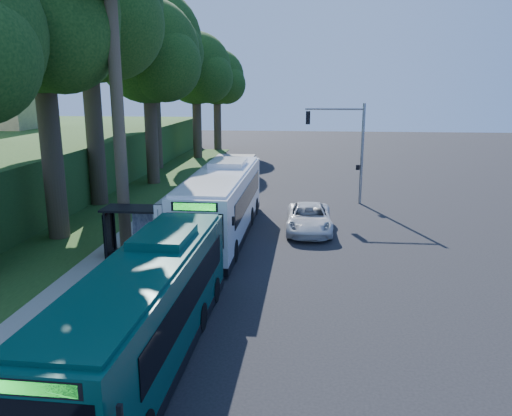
# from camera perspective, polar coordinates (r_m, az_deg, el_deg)

# --- Properties ---
(ground) EXTENTS (140.00, 140.00, 0.00)m
(ground) POSITION_cam_1_polar(r_m,az_deg,el_deg) (26.38, 3.62, -4.16)
(ground) COLOR black
(ground) RESTS_ON ground
(sidewalk) EXTENTS (4.50, 70.00, 0.12)m
(sidewalk) POSITION_cam_1_polar(r_m,az_deg,el_deg) (27.54, -11.77, -3.52)
(sidewalk) COLOR gray
(sidewalk) RESTS_ON ground
(red_curb) EXTENTS (0.25, 30.00, 0.13)m
(red_curb) POSITION_cam_1_polar(r_m,az_deg,el_deg) (23.28, -9.19, -6.60)
(red_curb) COLOR maroon
(red_curb) RESTS_ON ground
(grass_verge) EXTENTS (8.00, 70.00, 0.06)m
(grass_verge) POSITION_cam_1_polar(r_m,az_deg,el_deg) (34.04, -18.52, -0.71)
(grass_verge) COLOR #234719
(grass_verge) RESTS_ON ground
(bus_shelter) EXTENTS (3.20, 1.51, 2.55)m
(bus_shelter) POSITION_cam_1_polar(r_m,az_deg,el_deg) (24.44, -13.81, -1.56)
(bus_shelter) COLOR black
(bus_shelter) RESTS_ON ground
(stop_sign_pole) EXTENTS (0.35, 0.06, 3.17)m
(stop_sign_pole) POSITION_cam_1_polar(r_m,az_deg,el_deg) (21.84, -11.06, -2.47)
(stop_sign_pole) COLOR gray
(stop_sign_pole) RESTS_ON ground
(traffic_signal_pole) EXTENTS (4.10, 0.30, 7.00)m
(traffic_signal_pole) POSITION_cam_1_polar(r_m,az_deg,el_deg) (35.43, 10.44, 7.54)
(traffic_signal_pole) COLOR gray
(traffic_signal_pole) RESTS_ON ground
(tree_0) EXTENTS (8.40, 8.00, 15.70)m
(tree_0) POSITION_cam_1_polar(r_m,az_deg,el_deg) (28.48, -23.37, 18.94)
(tree_0) COLOR #382B1E
(tree_0) RESTS_ON ground
(tree_1) EXTENTS (10.50, 10.00, 18.26)m
(tree_1) POSITION_cam_1_polar(r_m,az_deg,el_deg) (36.26, -18.71, 20.38)
(tree_1) COLOR #382B1E
(tree_1) RESTS_ON ground
(tree_2) EXTENTS (8.82, 8.40, 15.12)m
(tree_2) POSITION_cam_1_polar(r_m,az_deg,el_deg) (43.05, -12.14, 16.58)
(tree_2) COLOR #382B1E
(tree_2) RESTS_ON ground
(tree_3) EXTENTS (10.08, 9.60, 17.28)m
(tree_3) POSITION_cam_1_polar(r_m,az_deg,el_deg) (51.36, -11.68, 17.76)
(tree_3) COLOR #382B1E
(tree_3) RESTS_ON ground
(tree_4) EXTENTS (8.40, 8.00, 14.14)m
(tree_4) POSITION_cam_1_polar(r_m,az_deg,el_deg) (58.38, -6.81, 15.20)
(tree_4) COLOR #382B1E
(tree_4) RESTS_ON ground
(tree_5) EXTENTS (7.35, 7.00, 12.86)m
(tree_5) POSITION_cam_1_polar(r_m,az_deg,el_deg) (66.04, -4.44, 14.40)
(tree_5) COLOR #382B1E
(tree_5) RESTS_ON ground
(white_bus) EXTENTS (2.99, 13.12, 3.90)m
(white_bus) POSITION_cam_1_polar(r_m,az_deg,el_deg) (27.55, -3.84, 0.72)
(white_bus) COLOR white
(white_bus) RESTS_ON ground
(teal_bus) EXTENTS (2.75, 11.72, 3.48)m
(teal_bus) POSITION_cam_1_polar(r_m,az_deg,el_deg) (15.44, -12.29, -10.99)
(teal_bus) COLOR #0A3A33
(teal_bus) RESTS_ON ground
(pickup) EXTENTS (2.56, 5.49, 1.52)m
(pickup) POSITION_cam_1_polar(r_m,az_deg,el_deg) (28.67, 6.08, -1.17)
(pickup) COLOR silver
(pickup) RESTS_ON ground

